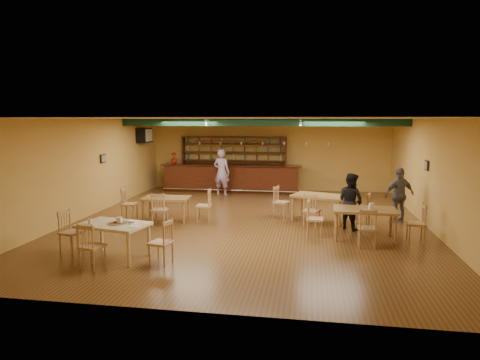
% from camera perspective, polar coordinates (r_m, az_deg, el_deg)
% --- Properties ---
extents(floor, '(12.00, 12.00, 0.00)m').
position_cam_1_polar(floor, '(12.61, 1.10, -5.59)').
color(floor, '#543218').
rests_on(floor, ground).
extents(ceiling_beam, '(10.00, 0.30, 0.25)m').
position_cam_1_polar(ceiling_beam, '(15.03, 2.67, 7.64)').
color(ceiling_beam, black).
rests_on(ceiling_beam, ceiling).
extents(track_rail_left, '(0.05, 2.50, 0.05)m').
position_cam_1_polar(track_rail_left, '(15.93, -3.57, 7.90)').
color(track_rail_left, silver).
rests_on(track_rail_left, ceiling).
extents(track_rail_right, '(0.05, 2.50, 0.05)m').
position_cam_1_polar(track_rail_right, '(15.53, 8.12, 7.84)').
color(track_rail_right, silver).
rests_on(track_rail_right, ceiling).
extents(ac_unit, '(0.34, 0.70, 0.48)m').
position_cam_1_polar(ac_unit, '(17.60, -12.58, 5.82)').
color(ac_unit, silver).
rests_on(ac_unit, wall_left).
extents(picture_left, '(0.04, 0.34, 0.28)m').
position_cam_1_polar(picture_left, '(14.80, -17.72, 2.73)').
color(picture_left, black).
rests_on(picture_left, wall_left).
extents(picture_right, '(0.04, 0.34, 0.28)m').
position_cam_1_polar(picture_right, '(13.09, 23.54, 1.80)').
color(picture_right, black).
rests_on(picture_right, wall_right).
extents(bar_counter, '(5.78, 0.85, 1.13)m').
position_cam_1_polar(bar_counter, '(17.74, -1.20, 0.23)').
color(bar_counter, '#36180A').
rests_on(bar_counter, ground).
extents(back_bar_hutch, '(4.47, 0.40, 2.28)m').
position_cam_1_polar(back_bar_hutch, '(18.29, -0.84, 2.28)').
color(back_bar_hutch, '#36180A').
rests_on(back_bar_hutch, ground).
extents(poinsettia, '(0.34, 0.34, 0.47)m').
position_cam_1_polar(poinsettia, '(18.25, -8.77, 2.89)').
color(poinsettia, '#B22110').
rests_on(poinsettia, bar_counter).
extents(dining_table_b, '(1.77, 1.39, 0.78)m').
position_cam_1_polar(dining_table_b, '(12.86, 10.53, -3.69)').
color(dining_table_b, olive).
rests_on(dining_table_b, ground).
extents(dining_table_c, '(1.41, 0.90, 0.69)m').
position_cam_1_polar(dining_table_c, '(12.99, -9.74, -3.76)').
color(dining_table_c, olive).
rests_on(dining_table_c, ground).
extents(dining_table_d, '(1.57, 0.98, 0.77)m').
position_cam_1_polar(dining_table_d, '(11.21, 16.17, -5.61)').
color(dining_table_d, olive).
rests_on(dining_table_d, ground).
extents(near_table, '(1.57, 1.17, 0.76)m').
position_cam_1_polar(near_table, '(9.73, -16.37, -7.73)').
color(near_table, beige).
rests_on(near_table, ground).
extents(pizza_tray, '(0.52, 0.52, 0.01)m').
position_cam_1_polar(pizza_tray, '(9.59, -15.91, -5.54)').
color(pizza_tray, silver).
rests_on(pizza_tray, near_table).
extents(parmesan_shaker, '(0.09, 0.09, 0.11)m').
position_cam_1_polar(parmesan_shaker, '(9.70, -19.30, -5.25)').
color(parmesan_shaker, '#EAE5C6').
rests_on(parmesan_shaker, near_table).
extents(napkin_stack, '(0.23, 0.20, 0.03)m').
position_cam_1_polar(napkin_stack, '(9.66, -14.03, -5.32)').
color(napkin_stack, white).
rests_on(napkin_stack, near_table).
extents(pizza_server, '(0.32, 0.24, 0.00)m').
position_cam_1_polar(pizza_server, '(9.57, -14.95, -5.48)').
color(pizza_server, silver).
rests_on(pizza_server, pizza_tray).
extents(side_plate, '(0.26, 0.26, 0.01)m').
position_cam_1_polar(side_plate, '(9.22, -13.86, -6.01)').
color(side_plate, white).
rests_on(side_plate, near_table).
extents(patron_bar, '(0.74, 0.56, 1.83)m').
position_cam_1_polar(patron_bar, '(16.93, -2.47, 1.04)').
color(patron_bar, purple).
rests_on(patron_bar, ground).
extents(patron_right_a, '(0.94, 0.95, 1.54)m').
position_cam_1_polar(patron_right_a, '(12.05, 14.46, -2.73)').
color(patron_right_a, black).
rests_on(patron_right_a, ground).
extents(patron_right_b, '(1.02, 0.75, 1.61)m').
position_cam_1_polar(patron_right_b, '(13.26, 20.39, -1.87)').
color(patron_right_b, slate).
rests_on(patron_right_b, ground).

